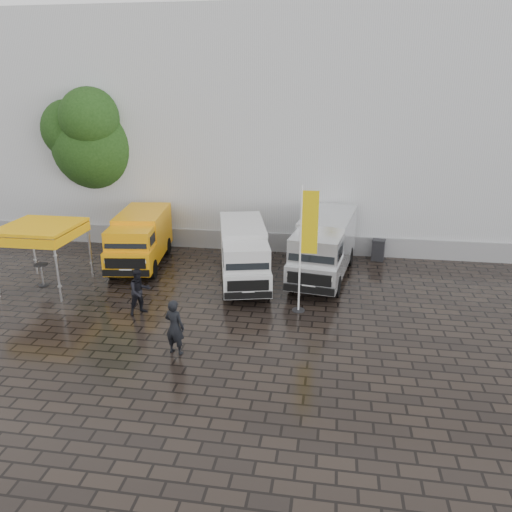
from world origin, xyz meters
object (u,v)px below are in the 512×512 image
(van_yellow, at_px, (140,240))
(canopy_tent, at_px, (40,230))
(flagpole, at_px, (305,243))
(cocktail_table, at_px, (42,275))
(van_white, at_px, (244,255))
(person_front, at_px, (175,327))
(van_silver, at_px, (324,248))
(wheelie_bin, at_px, (378,250))
(person_tent, at_px, (140,291))

(van_yellow, height_order, canopy_tent, canopy_tent)
(flagpole, bearing_deg, cocktail_table, 175.96)
(van_white, relative_size, flagpole, 1.16)
(flagpole, relative_size, person_front, 2.62)
(canopy_tent, bearing_deg, van_silver, 14.88)
(canopy_tent, relative_size, cocktail_table, 3.00)
(person_front, bearing_deg, cocktail_table, -16.24)
(cocktail_table, distance_m, person_front, 8.86)
(canopy_tent, relative_size, flagpole, 0.60)
(person_front, bearing_deg, wheelie_bin, -109.13)
(flagpole, distance_m, person_tent, 6.54)
(van_silver, bearing_deg, van_white, -153.09)
(van_white, relative_size, cocktail_table, 5.79)
(van_silver, distance_m, cocktail_table, 12.48)
(canopy_tent, bearing_deg, cocktail_table, 157.89)
(van_yellow, bearing_deg, van_white, -21.52)
(flagpole, distance_m, cocktail_table, 11.69)
(person_front, xyz_separation_m, person_tent, (-2.24, 2.67, -0.04))
(flagpole, relative_size, cocktail_table, 5.00)
(van_silver, distance_m, flagpole, 4.14)
(van_silver, bearing_deg, wheelie_bin, 54.20)
(van_white, height_order, canopy_tent, canopy_tent)
(van_white, distance_m, person_tent, 5.11)
(flagpole, height_order, person_front, flagpole)
(van_silver, height_order, person_front, van_silver)
(cocktail_table, bearing_deg, van_yellow, 43.97)
(flagpole, xyz_separation_m, wheelie_bin, (3.29, 6.55, -2.24))
(van_silver, relative_size, wheelie_bin, 5.96)
(van_white, relative_size, van_silver, 0.91)
(flagpole, bearing_deg, van_silver, 80.60)
(cocktail_table, bearing_deg, person_tent, -20.65)
(van_silver, bearing_deg, van_yellow, -172.38)
(cocktail_table, bearing_deg, van_white, 12.34)
(cocktail_table, distance_m, wheelie_bin, 15.80)
(canopy_tent, height_order, wheelie_bin, canopy_tent)
(van_silver, bearing_deg, flagpole, -90.81)
(van_yellow, relative_size, cocktail_table, 5.45)
(cocktail_table, relative_size, person_tent, 0.55)
(cocktail_table, height_order, person_tent, person_tent)
(flagpole, height_order, wheelie_bin, flagpole)
(van_yellow, bearing_deg, cocktail_table, -143.77)
(van_yellow, bearing_deg, wheelie_bin, 4.89)
(canopy_tent, relative_size, person_front, 1.57)
(van_yellow, bearing_deg, person_tent, -76.77)
(van_yellow, height_order, cocktail_table, van_yellow)
(van_white, xyz_separation_m, van_silver, (3.48, 1.15, 0.12))
(wheelie_bin, bearing_deg, canopy_tent, -148.73)
(canopy_tent, height_order, cocktail_table, canopy_tent)
(van_yellow, distance_m, van_silver, 8.78)
(van_yellow, bearing_deg, canopy_tent, -140.44)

